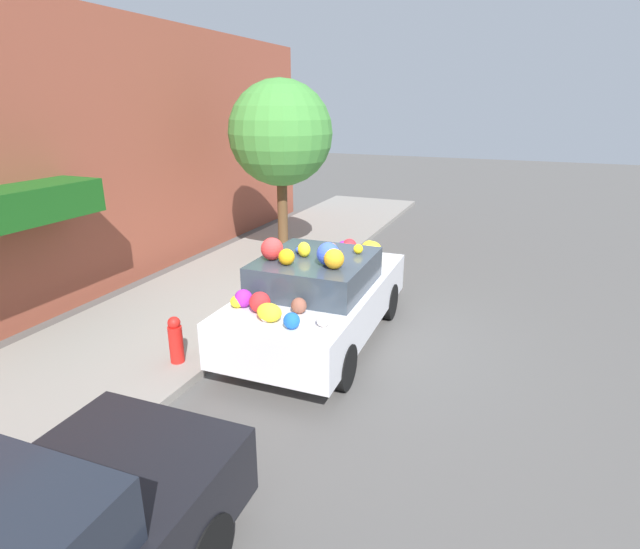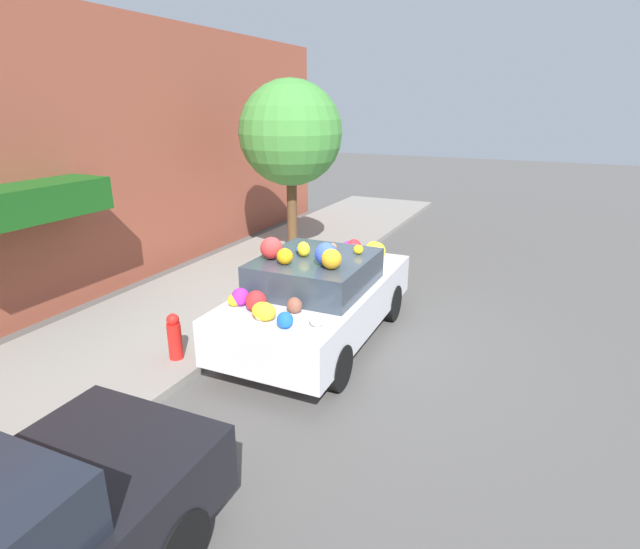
% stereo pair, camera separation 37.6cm
% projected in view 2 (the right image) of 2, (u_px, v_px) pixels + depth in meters
% --- Properties ---
extents(ground_plane, '(60.00, 60.00, 0.00)m').
position_uv_depth(ground_plane, '(322.00, 340.00, 8.13)').
color(ground_plane, '#565451').
extents(sidewalk_curb, '(24.00, 3.20, 0.12)m').
position_uv_depth(sidewalk_curb, '(190.00, 309.00, 9.21)').
color(sidewalk_curb, gray).
rests_on(sidewalk_curb, ground).
extents(building_facade, '(18.00, 1.20, 5.34)m').
position_uv_depth(building_facade, '(79.00, 161.00, 9.19)').
color(building_facade, '#9E4C38').
rests_on(building_facade, ground).
extents(street_tree, '(2.37, 2.37, 4.07)m').
position_uv_depth(street_tree, '(291.00, 134.00, 11.33)').
color(street_tree, brown).
rests_on(street_tree, sidewalk_curb).
extents(fire_hydrant, '(0.20, 0.20, 0.70)m').
position_uv_depth(fire_hydrant, '(175.00, 337.00, 7.19)').
color(fire_hydrant, red).
rests_on(fire_hydrant, sidewalk_curb).
extents(art_car, '(4.06, 1.91, 1.78)m').
position_uv_depth(art_car, '(319.00, 295.00, 7.87)').
color(art_car, silver).
rests_on(art_car, ground).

